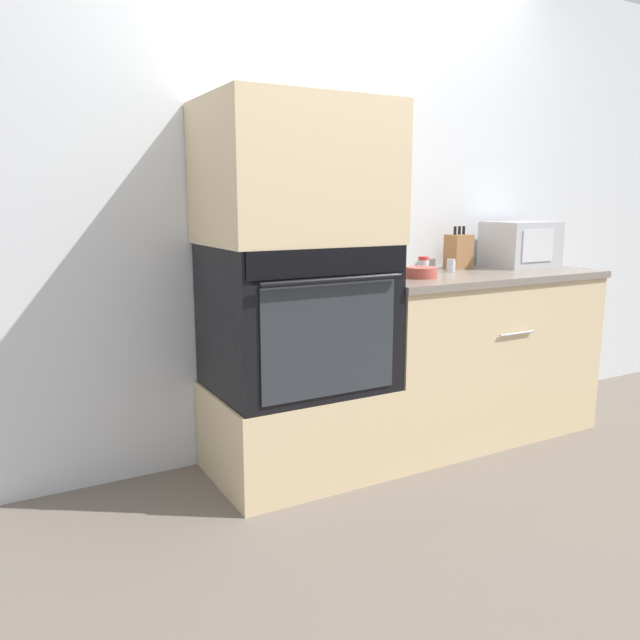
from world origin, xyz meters
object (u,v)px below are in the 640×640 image
at_px(bowl, 421,272).
at_px(condiment_jar_back, 381,266).
at_px(knife_block, 459,251).
at_px(condiment_jar_mid, 423,265).
at_px(microwave, 520,244).
at_px(condiment_jar_far, 389,270).
at_px(condiment_jar_near, 451,266).
at_px(wall_oven, 297,317).

height_order(bowl, condiment_jar_back, condiment_jar_back).
relative_size(knife_block, condiment_jar_mid, 2.69).
xyz_separation_m(microwave, condiment_jar_mid, (-0.70, -0.00, -0.08)).
bearing_deg(bowl, knife_block, 27.93).
distance_m(bowl, condiment_jar_back, 0.23).
xyz_separation_m(microwave, condiment_jar_far, (-0.98, -0.10, -0.09)).
height_order(microwave, condiment_jar_near, microwave).
distance_m(knife_block, condiment_jar_near, 0.19).
height_order(wall_oven, condiment_jar_near, wall_oven).
distance_m(knife_block, bowl, 0.50).
xyz_separation_m(microwave, bowl, (-0.83, -0.16, -0.10)).
xyz_separation_m(wall_oven, condiment_jar_back, (0.56, 0.16, 0.19)).
bearing_deg(wall_oven, condiment_jar_mid, 7.28).
relative_size(condiment_jar_mid, condiment_jar_far, 1.03).
bearing_deg(condiment_jar_back, condiment_jar_far, -112.26).
height_order(knife_block, condiment_jar_near, knife_block).
relative_size(wall_oven, knife_block, 3.28).
distance_m(wall_oven, condiment_jar_back, 0.61).
height_order(knife_block, condiment_jar_far, knife_block).
distance_m(condiment_jar_near, condiment_jar_back, 0.40).
xyz_separation_m(bowl, condiment_jar_far, (-0.15, 0.06, 0.02)).
xyz_separation_m(knife_block, condiment_jar_mid, (-0.31, -0.08, -0.05)).
bearing_deg(knife_block, condiment_jar_back, -177.53).
bearing_deg(microwave, condiment_jar_far, -174.26).
height_order(bowl, condiment_jar_far, condiment_jar_far).
distance_m(knife_block, condiment_jar_back, 0.53).
relative_size(condiment_jar_near, condiment_jar_back, 0.77).
height_order(condiment_jar_near, condiment_jar_far, condiment_jar_far).
xyz_separation_m(wall_oven, condiment_jar_far, (0.50, 0.00, 0.18)).
bearing_deg(condiment_jar_mid, condiment_jar_far, -161.53).
distance_m(condiment_jar_mid, condiment_jar_back, 0.23).
bearing_deg(microwave, condiment_jar_back, 176.76).
bearing_deg(condiment_jar_near, condiment_jar_far, -171.22).
height_order(condiment_jar_far, condiment_jar_back, condiment_jar_back).
bearing_deg(knife_block, condiment_jar_far, -163.64).
bearing_deg(bowl, wall_oven, 175.30).
distance_m(knife_block, condiment_jar_far, 0.62).
distance_m(wall_oven, condiment_jar_near, 0.97).
bearing_deg(wall_oven, condiment_jar_near, 4.47).
distance_m(knife_block, condiment_jar_mid, 0.32).
bearing_deg(condiment_jar_near, wall_oven, -175.53).
bearing_deg(condiment_jar_back, bowl, -66.17).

